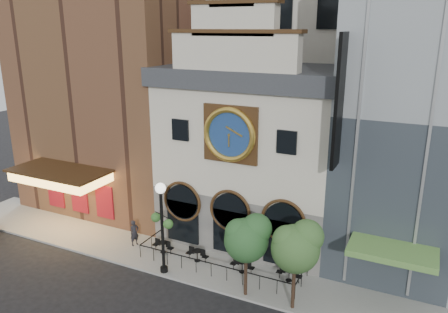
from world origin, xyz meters
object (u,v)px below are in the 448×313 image
Objects in this scene: bistro_2 at (242,265)px; tree_left at (247,237)px; lamppost at (162,218)px; bistro_0 at (163,246)px; tree_right at (297,245)px; pedestrian at (134,233)px; bistro_1 at (197,255)px; bistro_3 at (289,274)px.

tree_left is at bearing -60.52° from bistro_2.
lamppost is 1.19× the size of tree_left.
lamppost is at bearing -179.67° from tree_left.
bistro_0 is at bearing 146.13° from lamppost.
tree_left is 2.80m from tree_right.
bistro_2 is 8.21m from pedestrian.
pedestrian reaches higher than bistro_2.
tree_left is (4.34, -2.00, 3.18)m from bistro_1.
lamppost is (-7.36, -2.42, 3.18)m from bistro_3.
bistro_3 is 0.31× the size of tree_right.
pedestrian is (-11.13, -0.37, 0.46)m from bistro_3.
tree_right is at bearing -27.37° from bistro_2.
bistro_0 is 5.83m from bistro_2.
lamppost is at bearing -179.77° from tree_right.
tree_right reaches higher than bistro_3.
bistro_1 is at bearing -176.43° from bistro_3.
bistro_0 is 0.27× the size of lamppost.
bistro_0 is 1.00× the size of bistro_1.
bistro_1 is 8.12m from tree_right.
lamppost reaches higher than bistro_0.
bistro_1 is at bearing 0.41° from bistro_0.
bistro_2 is 0.86× the size of pedestrian.
tree_left reaches higher than bistro_1.
tree_right is (8.38, 0.03, 0.14)m from lamppost.
bistro_2 is 0.31× the size of tree_right.
tree_right reaches higher than tree_left.
bistro_0 is at bearing -71.19° from pedestrian.
lamppost is 5.58m from tree_left.
tree_right reaches higher than bistro_0.
tree_left is at bearing 21.66° from lamppost.
bistro_0 and bistro_3 have the same top height.
bistro_3 is at bearing -68.51° from pedestrian.
bistro_1 is at bearing -70.56° from pedestrian.
bistro_0 is 2.65m from bistro_1.
pedestrian is at bearing -179.81° from bistro_2.
tree_right is at bearing -11.47° from bistro_0.
lamppost is at bearing -55.21° from bistro_0.
pedestrian is at bearing 170.58° from tree_right.
pedestrian reaches higher than bistro_1.
pedestrian is 5.09m from lamppost.
bistro_2 is at bearing -173.36° from bistro_3.
lamppost is (-4.43, -2.08, 3.18)m from bistro_2.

